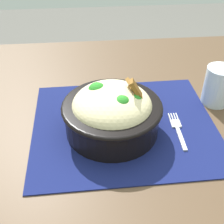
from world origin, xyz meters
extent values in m
cube|color=#4C3826|center=(0.00, 0.00, 0.71)|extent=(1.31, 0.88, 0.03)
cube|color=#11194C|center=(-0.02, -0.02, 0.73)|extent=(0.41, 0.36, 0.00)
cylinder|color=black|center=(-0.05, -0.04, 0.76)|extent=(0.20, 0.20, 0.07)
torus|color=black|center=(-0.05, -0.04, 0.79)|extent=(0.21, 0.21, 0.01)
ellipsoid|color=beige|center=(-0.05, -0.04, 0.79)|extent=(0.20, 0.20, 0.08)
sphere|color=#298325|center=(0.00, -0.05, 0.81)|extent=(0.03, 0.03, 0.03)
sphere|color=#298325|center=(-0.08, -0.02, 0.82)|extent=(0.04, 0.04, 0.04)
sphere|color=#298325|center=(-0.03, -0.07, 0.82)|extent=(0.04, 0.04, 0.04)
cylinder|color=orange|center=(-0.05, 0.01, 0.81)|extent=(0.03, 0.01, 0.01)
cylinder|color=orange|center=(-0.04, -0.06, 0.81)|extent=(0.01, 0.04, 0.01)
cube|color=brown|center=(0.01, -0.05, 0.83)|extent=(0.04, 0.02, 0.06)
cube|color=brown|center=(0.01, -0.03, 0.82)|extent=(0.04, 0.02, 0.04)
cube|color=brown|center=(0.00, -0.02, 0.82)|extent=(0.04, 0.03, 0.05)
cube|color=silver|center=(0.10, -0.09, 0.73)|extent=(0.01, 0.06, 0.00)
cube|color=silver|center=(0.10, -0.05, 0.73)|extent=(0.01, 0.01, 0.00)
cube|color=silver|center=(0.10, -0.03, 0.73)|extent=(0.02, 0.03, 0.00)
cube|color=silver|center=(0.11, -0.01, 0.73)|extent=(0.00, 0.02, 0.00)
cube|color=silver|center=(0.10, -0.01, 0.73)|extent=(0.00, 0.02, 0.00)
cube|color=silver|center=(0.10, -0.01, 0.73)|extent=(0.00, 0.02, 0.00)
cube|color=silver|center=(0.09, -0.01, 0.73)|extent=(0.00, 0.02, 0.00)
cylinder|color=silver|center=(0.22, 0.05, 0.77)|extent=(0.07, 0.07, 0.10)
cylinder|color=silver|center=(0.22, 0.05, 0.75)|extent=(0.06, 0.06, 0.04)
camera|label=1|loc=(-0.09, -0.55, 1.17)|focal=48.53mm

